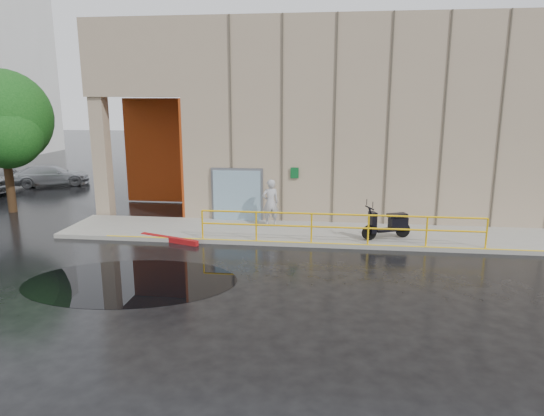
{
  "coord_description": "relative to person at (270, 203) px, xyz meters",
  "views": [
    {
      "loc": [
        3.88,
        -12.77,
        4.97
      ],
      "look_at": [
        1.97,
        3.0,
        1.34
      ],
      "focal_mm": 32.0,
      "sensor_mm": 36.0,
      "label": 1
    }
  ],
  "objects": [
    {
      "name": "ground",
      "position": [
        -1.64,
        -5.17,
        -1.05
      ],
      "size": [
        120.0,
        120.0,
        0.0
      ],
      "primitive_type": "plane",
      "color": "black",
      "rests_on": "ground"
    },
    {
      "name": "sidewalk",
      "position": [
        2.36,
        -0.67,
        -0.98
      ],
      "size": [
        20.0,
        3.0,
        0.15
      ],
      "primitive_type": "cube",
      "color": "gray",
      "rests_on": "ground"
    },
    {
      "name": "building",
      "position": [
        3.46,
        5.82,
        3.15
      ],
      "size": [
        20.0,
        10.17,
        8.0
      ],
      "color": "gray",
      "rests_on": "ground"
    },
    {
      "name": "guardrail",
      "position": [
        2.61,
        -2.02,
        -0.37
      ],
      "size": [
        9.56,
        0.06,
        1.03
      ],
      "color": "yellow",
      "rests_on": "sidewalk"
    },
    {
      "name": "person",
      "position": [
        0.0,
        0.0,
        0.0
      ],
      "size": [
        0.78,
        0.66,
        1.81
      ],
      "primitive_type": "imported",
      "rotation": [
        0.0,
        0.0,
        3.56
      ],
      "color": "#A1A0A4",
      "rests_on": "sidewalk"
    },
    {
      "name": "scooter",
      "position": [
        4.26,
        -1.26,
        -0.1
      ],
      "size": [
        1.86,
        1.2,
        1.4
      ],
      "rotation": [
        0.0,
        0.0,
        0.38
      ],
      "color": "black",
      "rests_on": "sidewalk"
    },
    {
      "name": "red_curb",
      "position": [
        -3.36,
        -2.07,
        -0.96
      ],
      "size": [
        2.32,
        0.98,
        0.18
      ],
      "primitive_type": "cube",
      "rotation": [
        0.0,
        0.0,
        -0.34
      ],
      "color": "maroon",
      "rests_on": "ground"
    },
    {
      "name": "puddle",
      "position": [
        -3.16,
        -5.9,
        -1.05
      ],
      "size": [
        6.31,
        4.38,
        0.01
      ],
      "primitive_type": "cube",
      "rotation": [
        0.0,
        0.0,
        0.14
      ],
      "color": "black",
      "rests_on": "ground"
    },
    {
      "name": "car_c",
      "position": [
        -13.74,
        7.94,
        -0.45
      ],
      "size": [
        4.48,
        3.32,
        1.21
      ],
      "primitive_type": "imported",
      "rotation": [
        0.0,
        0.0,
        2.02
      ],
      "color": "#B3B6BB",
      "rests_on": "ground"
    },
    {
      "name": "tree_near",
      "position": [
        -11.62,
        1.38,
        2.9
      ],
      "size": [
        4.15,
        4.15,
        6.19
      ],
      "rotation": [
        0.0,
        0.0,
        -0.35
      ],
      "color": "black",
      "rests_on": "ground"
    }
  ]
}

